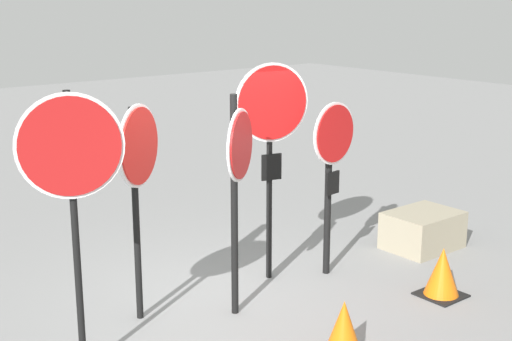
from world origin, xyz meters
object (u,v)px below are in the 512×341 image
Objects in this scene: stop_sign_0 at (71,167)px; stop_sign_4 at (332,157)px; stop_sign_3 at (271,123)px; traffic_cone_0 at (344,330)px; stop_sign_1 at (138,164)px; storage_crate at (423,230)px; traffic_cone_1 at (442,272)px; stop_sign_2 at (238,167)px.

stop_sign_4 is (3.38, 0.29, -0.45)m from stop_sign_0.
stop_sign_0 reaches higher than stop_sign_4.
stop_sign_4 is (0.66, -0.33, -0.43)m from stop_sign_3.
traffic_cone_0 is at bearing -95.74° from stop_sign_3.
stop_sign_0 is 3.42m from stop_sign_4.
storage_crate is (4.02, -0.46, -1.42)m from stop_sign_1.
traffic_cone_0 is at bearing -170.52° from traffic_cone_1.
traffic_cone_1 is (0.54, -1.26, -1.19)m from stop_sign_4.
stop_sign_2 is 4.15× the size of traffic_cone_1.
stop_sign_2 is 3.45m from storage_crate.
stop_sign_4 is 2.40m from traffic_cone_0.
stop_sign_3 reaches higher than stop_sign_1.
stop_sign_3 is at bearing 126.88° from traffic_cone_1.
stop_sign_0 is 0.99× the size of stop_sign_3.
stop_sign_1 reaches higher than stop_sign_4.
stop_sign_3 reaches higher than traffic_cone_1.
stop_sign_3 is (1.73, -0.01, 0.23)m from stop_sign_1.
stop_sign_1 reaches higher than storage_crate.
stop_sign_0 is 1.20m from stop_sign_1.
stop_sign_2 is 4.06× the size of traffic_cone_0.
stop_sign_4 is at bearing -42.11° from stop_sign_1.
storage_crate is (5.01, 0.17, -1.67)m from stop_sign_0.
stop_sign_2 reaches higher than traffic_cone_1.
traffic_cone_0 is (-0.71, -1.91, -1.62)m from stop_sign_3.
stop_sign_2 is at bearing -65.76° from stop_sign_1.
stop_sign_3 is 2.60m from traffic_cone_0.
stop_sign_1 is at bearing 118.06° from traffic_cone_0.
stop_sign_3 is at bearing -3.81° from stop_sign_2.
stop_sign_1 is 1.75m from stop_sign_3.
stop_sign_1 is 2.43m from stop_sign_4.
stop_sign_3 is at bearing 69.66° from traffic_cone_0.
stop_sign_4 is at bearing 113.09° from traffic_cone_1.
stop_sign_4 is at bearing -27.51° from stop_sign_2.
storage_crate is at bearing -40.54° from stop_sign_1.
stop_sign_3 reaches higher than stop_sign_2.
stop_sign_1 is at bearing 53.36° from stop_sign_0.
stop_sign_4 is at bearing 25.68° from stop_sign_0.
stop_sign_0 is 5.28m from storage_crate.
stop_sign_2 is 0.91× the size of stop_sign_3.
stop_sign_2 is 1.11× the size of stop_sign_4.
stop_sign_2 is at bearing 152.63° from traffic_cone_1.
traffic_cone_0 is 1.93m from traffic_cone_1.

